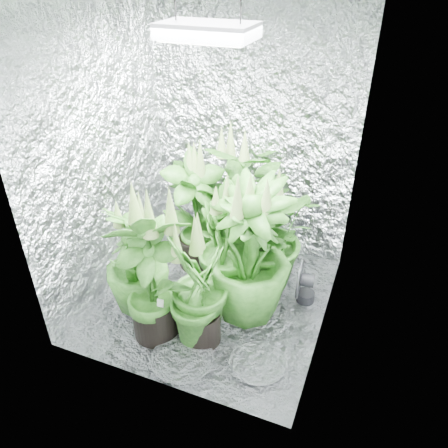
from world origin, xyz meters
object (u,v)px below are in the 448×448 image
object	(u,v)px
plant_b	(196,215)
circulation_fan	(303,285)
plant_a	(236,195)
plant_h	(249,253)
plant_c	(226,245)
plant_e	(260,237)
plant_g	(199,292)
plant_f	(151,276)
grow_lamp	(208,31)
plant_d	(137,262)

from	to	relation	value
plant_b	circulation_fan	xyz separation A→B (m)	(0.89, -0.12, -0.32)
plant_b	circulation_fan	bearing A→B (deg)	-7.43
plant_a	plant_h	bearing A→B (deg)	-63.26
circulation_fan	plant_c	bearing A→B (deg)	-168.93
plant_e	plant_a	bearing A→B (deg)	130.47
plant_g	circulation_fan	size ratio (longest dim) A/B	2.70
plant_g	plant_h	xyz separation A→B (m)	(0.20, 0.35, 0.11)
plant_b	plant_g	world-z (taller)	plant_b
plant_h	circulation_fan	xyz separation A→B (m)	(0.33, 0.27, -0.37)
plant_b	plant_e	bearing A→B (deg)	-9.44
plant_b	plant_f	world-z (taller)	plant_f
grow_lamp	plant_e	bearing A→B (deg)	43.99
plant_d	circulation_fan	world-z (taller)	plant_d
plant_d	plant_f	bearing A→B (deg)	-38.69
plant_e	plant_b	bearing A→B (deg)	170.56
plant_e	plant_f	xyz separation A→B (m)	(-0.48, -0.70, 0.03)
plant_a	plant_d	distance (m)	0.99
plant_b	plant_g	size ratio (longest dim) A/B	1.14
plant_a	plant_h	size ratio (longest dim) A/B	1.01
plant_c	plant_h	world-z (taller)	plant_h
plant_b	plant_f	distance (m)	0.80
plant_c	plant_d	distance (m)	0.62
plant_a	plant_e	world-z (taller)	plant_a
plant_f	circulation_fan	world-z (taller)	plant_f
plant_f	circulation_fan	distance (m)	1.12
grow_lamp	plant_h	world-z (taller)	grow_lamp
plant_b	plant_c	xyz separation A→B (m)	(0.35, -0.26, -0.02)
plant_a	plant_c	xyz separation A→B (m)	(0.13, -0.56, -0.09)
plant_c	plant_d	xyz separation A→B (m)	(-0.51, -0.35, -0.05)
plant_d	circulation_fan	bearing A→B (deg)	25.27
grow_lamp	plant_g	world-z (taller)	grow_lamp
plant_c	circulation_fan	world-z (taller)	plant_c
plant_e	plant_h	size ratio (longest dim) A/B	0.87
plant_h	grow_lamp	bearing A→B (deg)	171.76
grow_lamp	plant_e	distance (m)	1.42
plant_c	plant_f	distance (m)	0.60
plant_c	plant_f	world-z (taller)	plant_f
plant_d	plant_f	world-z (taller)	plant_f
plant_b	plant_h	distance (m)	0.68
plant_a	plant_b	xyz separation A→B (m)	(-0.22, -0.29, -0.07)
plant_e	circulation_fan	xyz separation A→B (m)	(0.35, -0.03, -0.31)
plant_f	grow_lamp	bearing A→B (deg)	64.72
grow_lamp	plant_h	bearing A→B (deg)	-8.24
plant_c	plant_g	world-z (taller)	plant_c
plant_a	plant_d	xyz separation A→B (m)	(-0.38, -0.91, -0.13)
plant_b	plant_h	bearing A→B (deg)	-34.59
plant_c	plant_b	bearing A→B (deg)	143.17
plant_f	plant_h	bearing A→B (deg)	39.62
grow_lamp	plant_b	bearing A→B (deg)	129.05
plant_e	circulation_fan	distance (m)	0.47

